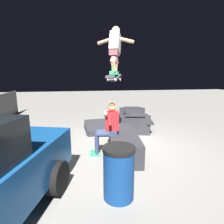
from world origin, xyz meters
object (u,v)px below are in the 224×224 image
object	(u,v)px
ledge_box_main	(123,143)
picnic_table_back	(133,117)
skater_airborne	(115,48)
kicker_ramp	(98,129)
skateboard	(114,78)
person_sitting_on_ledge	(108,126)
trash_bin	(119,172)

from	to	relation	value
ledge_box_main	picnic_table_back	world-z (taller)	picnic_table_back
skater_airborne	kicker_ramp	bearing A→B (deg)	6.25
skateboard	person_sitting_on_ledge	bearing A→B (deg)	54.84
kicker_ramp	picnic_table_back	bearing A→B (deg)	-88.24
person_sitting_on_ledge	ledge_box_main	bearing A→B (deg)	-83.75
ledge_box_main	skateboard	xyz separation A→B (m)	(-0.16, 0.28, 1.74)
skateboard	picnic_table_back	bearing A→B (deg)	-27.51
ledge_box_main	person_sitting_on_ledge	xyz separation A→B (m)	(-0.05, 0.43, 0.51)
picnic_table_back	trash_bin	xyz separation A→B (m)	(-3.88, 1.40, -0.04)
kicker_ramp	picnic_table_back	size ratio (longest dim) A/B	0.66
skateboard	trash_bin	distance (m)	2.26
picnic_table_back	skater_airborne	bearing A→B (deg)	152.38
person_sitting_on_ledge	picnic_table_back	bearing A→B (deg)	-31.74
person_sitting_on_ledge	trash_bin	world-z (taller)	person_sitting_on_ledge
ledge_box_main	trash_bin	xyz separation A→B (m)	(-1.78, 0.50, 0.18)
ledge_box_main	kicker_ramp	distance (m)	2.13
person_sitting_on_ledge	kicker_ramp	distance (m)	2.23
skateboard	skater_airborne	size ratio (longest dim) A/B	0.91
person_sitting_on_ledge	skater_airborne	distance (m)	1.93
picnic_table_back	trash_bin	bearing A→B (deg)	160.17
trash_bin	ledge_box_main	bearing A→B (deg)	-15.83
person_sitting_on_ledge	picnic_table_back	world-z (taller)	person_sitting_on_ledge
skateboard	picnic_table_back	distance (m)	2.96
person_sitting_on_ledge	skateboard	xyz separation A→B (m)	(-0.11, -0.15, 1.23)
person_sitting_on_ledge	skater_airborne	world-z (taller)	skater_airborne
kicker_ramp	skater_airborne	bearing A→B (deg)	-173.75
trash_bin	kicker_ramp	bearing A→B (deg)	-0.13
picnic_table_back	ledge_box_main	bearing A→B (deg)	156.94
skateboard	trash_bin	bearing A→B (deg)	172.16
skater_airborne	picnic_table_back	bearing A→B (deg)	-27.62
skateboard	trash_bin	world-z (taller)	skateboard
person_sitting_on_ledge	kicker_ramp	size ratio (longest dim) A/B	1.09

